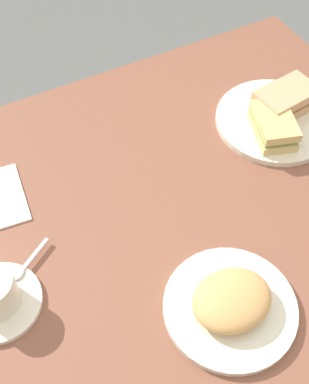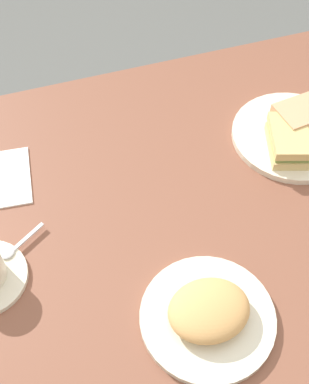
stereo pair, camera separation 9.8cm
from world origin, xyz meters
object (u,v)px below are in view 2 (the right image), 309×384
dining_table (158,241)px  sandwich_front (306,116)px  spoon (16,247)px  sandwich_back (289,141)px  side_plate (207,317)px  sandwich_plate (292,136)px

dining_table → sandwich_front: 0.41m
sandwich_front → spoon: (-0.64, -0.11, -0.03)m
sandwich_back → side_plate: 0.42m
sandwich_plate → side_plate: 0.47m
side_plate → spoon: bearing=140.4°
sandwich_plate → spoon: size_ratio=2.94×
dining_table → sandwich_plate: size_ratio=4.48×
spoon → dining_table: bearing=-1.0°
spoon → side_plate: spoon is taller
sandwich_back → spoon: (-0.58, -0.06, -0.03)m
dining_table → sandwich_front: (0.37, 0.12, 0.13)m
dining_table → sandwich_plate: (0.34, 0.10, 0.10)m
sandwich_front → spoon: sandwich_front is taller
sandwich_plate → sandwich_front: sandwich_front is taller
sandwich_back → side_plate: size_ratio=0.60×
spoon → sandwich_plate: bearing=9.1°
sandwich_front → side_plate: 0.50m
dining_table → side_plate: size_ratio=5.15×
spoon → side_plate: size_ratio=0.39×
sandwich_front → spoon: bearing=-170.0°
sandwich_back → spoon: bearing=-173.8°
sandwich_back → side_plate: bearing=-134.9°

